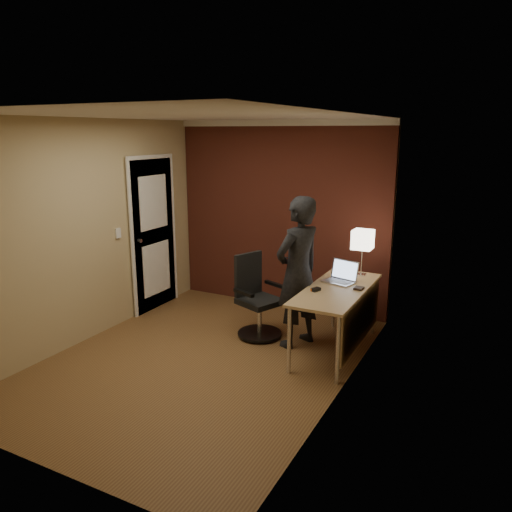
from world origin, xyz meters
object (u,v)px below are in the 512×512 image
(desk, at_px, (343,300))
(laptop, at_px, (342,276))
(mouse, at_px, (316,289))
(person, at_px, (298,272))
(desk_lamp, at_px, (363,240))
(office_chair, at_px, (256,301))
(wallet, at_px, (359,288))

(desk, distance_m, laptop, 0.34)
(mouse, relative_size, person, 0.06)
(desk, distance_m, person, 0.58)
(desk, xyz_separation_m, desk_lamp, (0.02, 0.60, 0.55))
(laptop, bearing_deg, office_chair, -165.95)
(person, bearing_deg, desk_lamp, 159.55)
(desk_lamp, xyz_separation_m, laptop, (-0.13, -0.34, -0.35))
(desk, height_order, desk_lamp, desk_lamp)
(desk, height_order, laptop, laptop)
(desk_lamp, xyz_separation_m, wallet, (0.12, -0.53, -0.41))
(desk_lamp, height_order, office_chair, desk_lamp)
(mouse, height_order, wallet, mouse)
(wallet, height_order, office_chair, office_chair)
(wallet, bearing_deg, office_chair, -177.66)
(desk, relative_size, person, 0.89)
(desk_lamp, distance_m, person, 0.86)
(desk_lamp, bearing_deg, office_chair, -151.60)
(laptop, relative_size, person, 0.23)
(laptop, xyz_separation_m, office_chair, (-0.94, -0.24, -0.37))
(desk_lamp, relative_size, mouse, 5.35)
(laptop, height_order, wallet, laptop)
(wallet, relative_size, person, 0.07)
(laptop, xyz_separation_m, wallet, (0.25, -0.19, -0.05))
(desk_lamp, bearing_deg, wallet, -76.79)
(office_chair, bearing_deg, wallet, 2.34)
(laptop, height_order, mouse, laptop)
(desk, distance_m, office_chair, 1.07)
(laptop, distance_m, person, 0.49)
(laptop, xyz_separation_m, mouse, (-0.14, -0.45, -0.05))
(wallet, bearing_deg, desk_lamp, 103.21)
(mouse, bearing_deg, wallet, 56.34)
(wallet, distance_m, person, 0.68)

